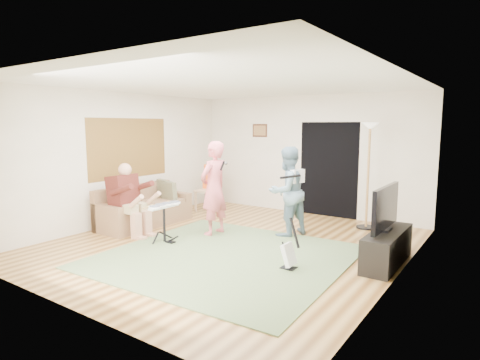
{
  "coord_description": "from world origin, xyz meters",
  "views": [
    {
      "loc": [
        3.94,
        -5.41,
        2.03
      ],
      "look_at": [
        0.01,
        0.3,
        1.08
      ],
      "focal_mm": 30.0,
      "sensor_mm": 36.0,
      "label": 1
    }
  ],
  "objects_px": {
    "drum_kit": "(164,225)",
    "guitarist": "(287,191)",
    "sofa": "(142,212)",
    "torchiere_lamp": "(369,157)",
    "singer": "(214,188)",
    "guitar_spare": "(289,255)",
    "dining_chair": "(208,195)",
    "tv_cabinet": "(387,248)",
    "television": "(386,207)"
  },
  "relations": [
    {
      "from": "drum_kit",
      "to": "television",
      "type": "height_order",
      "value": "television"
    },
    {
      "from": "drum_kit",
      "to": "torchiere_lamp",
      "type": "relative_size",
      "value": 0.34
    },
    {
      "from": "dining_chair",
      "to": "tv_cabinet",
      "type": "xyz_separation_m",
      "value": [
        4.49,
        -1.4,
        -0.14
      ]
    },
    {
      "from": "dining_chair",
      "to": "tv_cabinet",
      "type": "height_order",
      "value": "dining_chair"
    },
    {
      "from": "guitarist",
      "to": "torchiere_lamp",
      "type": "relative_size",
      "value": 0.79
    },
    {
      "from": "guitarist",
      "to": "tv_cabinet",
      "type": "height_order",
      "value": "guitarist"
    },
    {
      "from": "sofa",
      "to": "dining_chair",
      "type": "relative_size",
      "value": 1.81
    },
    {
      "from": "sofa",
      "to": "drum_kit",
      "type": "distance_m",
      "value": 1.44
    },
    {
      "from": "torchiere_lamp",
      "to": "drum_kit",
      "type": "bearing_deg",
      "value": -131.32
    },
    {
      "from": "drum_kit",
      "to": "television",
      "type": "distance_m",
      "value": 3.65
    },
    {
      "from": "guitar_spare",
      "to": "guitarist",
      "type": "bearing_deg",
      "value": 119.11
    },
    {
      "from": "guitarist",
      "to": "dining_chair",
      "type": "xyz_separation_m",
      "value": [
        -2.54,
        0.83,
        -0.44
      ]
    },
    {
      "from": "drum_kit",
      "to": "dining_chair",
      "type": "relative_size",
      "value": 0.64
    },
    {
      "from": "drum_kit",
      "to": "guitarist",
      "type": "height_order",
      "value": "guitarist"
    },
    {
      "from": "tv_cabinet",
      "to": "television",
      "type": "bearing_deg",
      "value": 180.0
    },
    {
      "from": "sofa",
      "to": "singer",
      "type": "height_order",
      "value": "singer"
    },
    {
      "from": "guitarist",
      "to": "torchiere_lamp",
      "type": "height_order",
      "value": "torchiere_lamp"
    },
    {
      "from": "drum_kit",
      "to": "singer",
      "type": "height_order",
      "value": "singer"
    },
    {
      "from": "tv_cabinet",
      "to": "drum_kit",
      "type": "bearing_deg",
      "value": -163.36
    },
    {
      "from": "drum_kit",
      "to": "dining_chair",
      "type": "distance_m",
      "value": 2.64
    },
    {
      "from": "tv_cabinet",
      "to": "television",
      "type": "height_order",
      "value": "television"
    },
    {
      "from": "sofa",
      "to": "drum_kit",
      "type": "relative_size",
      "value": 2.82
    },
    {
      "from": "guitar_spare",
      "to": "television",
      "type": "relative_size",
      "value": 0.65
    },
    {
      "from": "sofa",
      "to": "torchiere_lamp",
      "type": "height_order",
      "value": "torchiere_lamp"
    },
    {
      "from": "sofa",
      "to": "guitarist",
      "type": "distance_m",
      "value": 3.04
    },
    {
      "from": "sofa",
      "to": "torchiere_lamp",
      "type": "distance_m",
      "value": 4.67
    },
    {
      "from": "dining_chair",
      "to": "singer",
      "type": "bearing_deg",
      "value": -49.82
    },
    {
      "from": "sofa",
      "to": "guitar_spare",
      "type": "bearing_deg",
      "value": -9.28
    },
    {
      "from": "singer",
      "to": "sofa",
      "type": "bearing_deg",
      "value": -79.56
    },
    {
      "from": "guitarist",
      "to": "drum_kit",
      "type": "bearing_deg",
      "value": -23.24
    },
    {
      "from": "guitarist",
      "to": "guitar_spare",
      "type": "relative_size",
      "value": 2.18
    },
    {
      "from": "guitar_spare",
      "to": "tv_cabinet",
      "type": "distance_m",
      "value": 1.47
    },
    {
      "from": "guitar_spare",
      "to": "television",
      "type": "height_order",
      "value": "television"
    },
    {
      "from": "singer",
      "to": "tv_cabinet",
      "type": "relative_size",
      "value": 1.25
    },
    {
      "from": "singer",
      "to": "guitar_spare",
      "type": "relative_size",
      "value": 2.31
    },
    {
      "from": "torchiere_lamp",
      "to": "dining_chair",
      "type": "distance_m",
      "value": 3.78
    },
    {
      "from": "torchiere_lamp",
      "to": "dining_chair",
      "type": "relative_size",
      "value": 1.91
    },
    {
      "from": "singer",
      "to": "guitar_spare",
      "type": "bearing_deg",
      "value": 69.32
    },
    {
      "from": "singer",
      "to": "guitar_spare",
      "type": "height_order",
      "value": "singer"
    },
    {
      "from": "guitarist",
      "to": "television",
      "type": "relative_size",
      "value": 1.4
    },
    {
      "from": "drum_kit",
      "to": "guitar_spare",
      "type": "xyz_separation_m",
      "value": [
        2.42,
        0.04,
        -0.09
      ]
    },
    {
      "from": "guitar_spare",
      "to": "torchiere_lamp",
      "type": "height_order",
      "value": "torchiere_lamp"
    },
    {
      "from": "guitarist",
      "to": "tv_cabinet",
      "type": "relative_size",
      "value": 1.18
    },
    {
      "from": "tv_cabinet",
      "to": "torchiere_lamp",
      "type": "bearing_deg",
      "value": 115.1
    },
    {
      "from": "tv_cabinet",
      "to": "television",
      "type": "xyz_separation_m",
      "value": [
        -0.05,
        0.0,
        0.6
      ]
    },
    {
      "from": "guitarist",
      "to": "torchiere_lamp",
      "type": "xyz_separation_m",
      "value": [
        1.06,
        1.35,
        0.6
      ]
    },
    {
      "from": "television",
      "to": "sofa",
      "type": "bearing_deg",
      "value": -175.22
    },
    {
      "from": "drum_kit",
      "to": "guitarist",
      "type": "xyz_separation_m",
      "value": [
        1.55,
        1.61,
        0.52
      ]
    },
    {
      "from": "guitarist",
      "to": "guitar_spare",
      "type": "height_order",
      "value": "guitarist"
    },
    {
      "from": "drum_kit",
      "to": "guitar_spare",
      "type": "relative_size",
      "value": 0.93
    }
  ]
}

